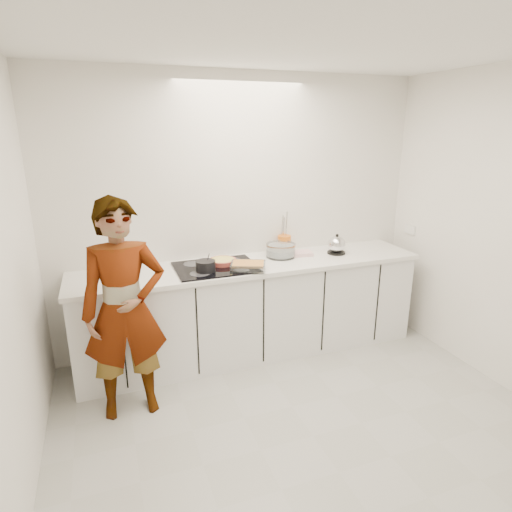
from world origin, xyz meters
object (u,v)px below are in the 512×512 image
object	(u,v)px
kettle	(337,245)
utensil_crock	(284,244)
baking_dish	(248,266)
cook	(125,310)
mixing_bowl	(281,251)
saucepan	(206,266)
hob	(216,267)
tart_dish	(222,261)

from	to	relation	value
kettle	utensil_crock	distance (m)	0.52
baking_dish	cook	bearing A→B (deg)	-163.12
baking_dish	kettle	bearing A→B (deg)	11.04
utensil_crock	cook	bearing A→B (deg)	-154.67
utensil_crock	cook	xyz separation A→B (m)	(-1.60, -0.76, -0.16)
mixing_bowl	kettle	distance (m)	0.57
saucepan	cook	world-z (taller)	cook
baking_dish	cook	size ratio (longest dim) A/B	0.22
mixing_bowl	cook	distance (m)	1.62
hob	cook	world-z (taller)	cook
hob	cook	xyz separation A→B (m)	(-0.82, -0.49, -0.08)
hob	utensil_crock	world-z (taller)	utensil_crock
hob	utensil_crock	distance (m)	0.82
baking_dish	utensil_crock	distance (m)	0.69
mixing_bowl	tart_dish	bearing A→B (deg)	-175.23
tart_dish	cook	size ratio (longest dim) A/B	0.18
baking_dish	utensil_crock	size ratio (longest dim) A/B	2.18
mixing_bowl	utensil_crock	distance (m)	0.19
tart_dish	mixing_bowl	bearing A→B (deg)	4.77
hob	mixing_bowl	xyz separation A→B (m)	(0.67, 0.11, 0.05)
tart_dish	baking_dish	world-z (taller)	baking_dish
baking_dish	hob	bearing A→B (deg)	145.84
hob	mixing_bowl	world-z (taller)	mixing_bowl
baking_dish	kettle	distance (m)	1.01
mixing_bowl	cook	world-z (taller)	cook
tart_dish	mixing_bowl	size ratio (longest dim) A/B	0.93
saucepan	utensil_crock	xyz separation A→B (m)	(0.89, 0.36, 0.02)
baking_dish	tart_dish	bearing A→B (deg)	126.20
baking_dish	mixing_bowl	xyz separation A→B (m)	(0.43, 0.28, 0.01)
baking_dish	kettle	size ratio (longest dim) A/B	1.75
kettle	saucepan	bearing A→B (deg)	-174.83
saucepan	kettle	size ratio (longest dim) A/B	1.04
mixing_bowl	kettle	bearing A→B (deg)	-8.74
cook	utensil_crock	bearing A→B (deg)	24.90
mixing_bowl	cook	xyz separation A→B (m)	(-1.49, -0.60, -0.14)
tart_dish	utensil_crock	bearing A→B (deg)	16.23
tart_dish	cook	world-z (taller)	cook
tart_dish	utensil_crock	distance (m)	0.73
baking_dish	kettle	xyz separation A→B (m)	(0.99, 0.19, 0.04)
hob	kettle	xyz separation A→B (m)	(1.23, 0.03, 0.08)
mixing_bowl	kettle	world-z (taller)	kettle
tart_dish	kettle	xyz separation A→B (m)	(1.16, -0.04, 0.05)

